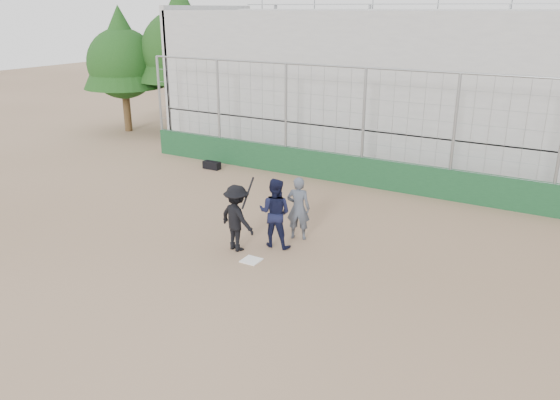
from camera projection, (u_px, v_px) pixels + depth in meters
The scene contains 10 objects.
ground at pixel (251, 261), 13.33m from camera, with size 90.00×90.00×0.00m, color brown.
home_plate at pixel (251, 260), 13.32m from camera, with size 0.44×0.44×0.02m, color white.
backstop at pixel (362, 158), 18.72m from camera, with size 18.10×0.25×4.04m.
bleachers at pixel (410, 84), 22.11m from camera, with size 20.25×6.70×6.98m.
tree_left at pixel (182, 40), 26.05m from camera, with size 4.48×4.48×7.00m.
tree_right at pixel (122, 54), 26.21m from camera, with size 3.84×3.84×6.00m.
batter_at_plate at pixel (237, 218), 13.68m from camera, with size 1.24×0.91×1.87m.
catcher_crouched at pixel (275, 224), 13.94m from camera, with size 0.95×0.78×1.23m.
umpire at pixel (298, 211), 14.38m from camera, with size 0.63×0.41×1.54m, color #464D59.
equipment_bag at pixel (212, 165), 20.90m from camera, with size 0.68×0.30×0.33m.
Camera 1 is at (6.66, -10.10, 5.83)m, focal length 35.00 mm.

